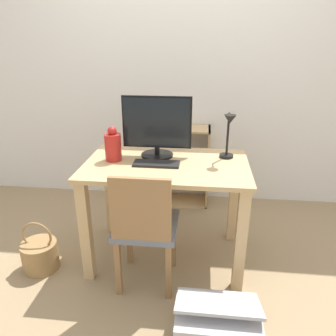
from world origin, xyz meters
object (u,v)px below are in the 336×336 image
at_px(storage_box, 217,326).
at_px(keyboard, 156,164).
at_px(desk_lamp, 229,132).
at_px(vase, 113,146).
at_px(monitor, 157,126).
at_px(basket, 40,255).
at_px(bookshelf, 159,167).
at_px(chair, 145,226).

bearing_deg(storage_box, keyboard, 121.46).
bearing_deg(desk_lamp, vase, -173.69).
relative_size(monitor, basket, 1.28).
xyz_separation_m(vase, storage_box, (0.74, -0.75, -0.76)).
relative_size(monitor, desk_lamp, 1.48).
bearing_deg(bookshelf, vase, -102.26).
bearing_deg(basket, desk_lamp, 15.01).
bearing_deg(desk_lamp, storage_box, -93.63).
xyz_separation_m(monitor, desk_lamp, (0.50, -0.03, -0.02)).
relative_size(monitor, storage_box, 1.06).
bearing_deg(chair, bookshelf, 100.89).
bearing_deg(bookshelf, basket, -121.72).
height_order(vase, desk_lamp, desk_lamp).
bearing_deg(desk_lamp, chair, -139.44).
bearing_deg(chair, keyboard, 90.15).
relative_size(desk_lamp, chair, 0.39).
bearing_deg(vase, bookshelf, 77.74).
relative_size(basket, storage_box, 0.83).
xyz_separation_m(keyboard, desk_lamp, (0.48, 0.15, 0.19)).
xyz_separation_m(desk_lamp, chair, (-0.51, -0.44, -0.50)).
relative_size(chair, basket, 2.22).
height_order(desk_lamp, bookshelf, desk_lamp).
bearing_deg(chair, storage_box, -34.02).
height_order(desk_lamp, chair, desk_lamp).
height_order(vase, chair, vase).
distance_m(chair, basket, 0.87).
bearing_deg(vase, keyboard, -10.57).
relative_size(keyboard, vase, 1.29).
relative_size(monitor, vase, 2.02).
distance_m(vase, chair, 0.60).
height_order(monitor, keyboard, monitor).
xyz_separation_m(chair, basket, (-0.79, 0.09, -0.35)).
height_order(bookshelf, basket, bookshelf).
bearing_deg(basket, storage_box, -21.34).
relative_size(keyboard, desk_lamp, 0.94).
distance_m(desk_lamp, bookshelf, 1.16).
distance_m(monitor, storage_box, 1.31).
distance_m(desk_lamp, basket, 1.60).
bearing_deg(desk_lamp, basket, -164.99).
bearing_deg(vase, basket, -153.05).
xyz_separation_m(desk_lamp, bookshelf, (-0.60, 0.80, -0.59)).
bearing_deg(storage_box, basket, 158.66).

